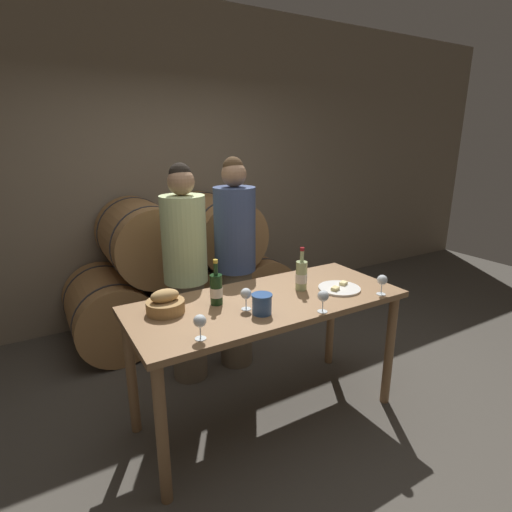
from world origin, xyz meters
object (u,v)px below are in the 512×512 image
at_px(wine_glass_center, 323,297).
at_px(wine_glass_far_left, 200,322).
at_px(person_left, 186,275).
at_px(wine_bottle_white, 301,275).
at_px(tasting_table, 268,315).
at_px(person_right, 235,264).
at_px(wine_glass_right, 382,281).
at_px(wine_bottle_red, 216,289).
at_px(wine_glass_left, 246,294).
at_px(blue_crock, 262,303).
at_px(cheese_plate, 339,288).
at_px(bread_basket, 165,304).

bearing_deg(wine_glass_center, wine_glass_far_left, 175.57).
bearing_deg(person_left, wine_bottle_white, -51.54).
xyz_separation_m(tasting_table, wine_glass_far_left, (-0.58, -0.27, 0.21)).
bearing_deg(person_right, wine_glass_right, -62.73).
height_order(wine_bottle_red, wine_glass_left, wine_bottle_red).
height_order(wine_glass_center, wine_glass_right, same).
relative_size(wine_bottle_red, blue_crock, 2.35).
relative_size(wine_bottle_white, cheese_plate, 1.04).
bearing_deg(wine_glass_right, wine_glass_left, 164.51).
height_order(tasting_table, cheese_plate, cheese_plate).
relative_size(wine_bottle_white, wine_glass_center, 2.20).
distance_m(person_right, wine_bottle_white, 0.72).
xyz_separation_m(blue_crock, wine_glass_left, (-0.05, 0.10, 0.03)).
relative_size(cheese_plate, wine_glass_center, 2.11).
bearing_deg(wine_bottle_white, wine_bottle_red, 173.54).
height_order(person_right, blue_crock, person_right).
distance_m(person_left, wine_bottle_white, 0.91).
distance_m(wine_glass_left, wine_glass_center, 0.46).
height_order(blue_crock, wine_glass_center, wine_glass_center).
xyz_separation_m(person_left, wine_glass_center, (0.45, -1.06, 0.10)).
xyz_separation_m(blue_crock, wine_glass_right, (0.84, -0.15, 0.03)).
bearing_deg(cheese_plate, person_left, 133.30).
height_order(person_right, bread_basket, person_right).
relative_size(wine_bottle_red, bread_basket, 1.28).
distance_m(tasting_table, bread_basket, 0.67).
xyz_separation_m(person_right, wine_bottle_white, (0.14, -0.71, 0.09)).
distance_m(person_left, blue_crock, 0.91).
relative_size(wine_glass_far_left, wine_glass_right, 1.00).
bearing_deg(wine_glass_far_left, person_left, 73.16).
xyz_separation_m(tasting_table, wine_bottle_white, (0.28, 0.03, 0.21)).
xyz_separation_m(person_left, person_right, (0.43, -0.00, 0.02)).
distance_m(bread_basket, wine_glass_right, 1.39).
height_order(wine_glass_far_left, wine_glass_right, same).
bearing_deg(cheese_plate, wine_glass_left, 177.13).
relative_size(tasting_table, wine_bottle_red, 6.15).
relative_size(person_left, wine_glass_center, 12.63).
distance_m(tasting_table, cheese_plate, 0.54).
xyz_separation_m(tasting_table, cheese_plate, (0.51, -0.10, 0.12)).
relative_size(tasting_table, blue_crock, 14.44).
distance_m(person_right, wine_glass_far_left, 1.25).
relative_size(bread_basket, wine_glass_right, 1.68).
relative_size(tasting_table, person_left, 1.04).
relative_size(person_right, wine_bottle_red, 6.01).
xyz_separation_m(wine_glass_far_left, wine_glass_right, (1.27, -0.04, 0.00)).
bearing_deg(bread_basket, person_left, 59.41).
xyz_separation_m(tasting_table, person_left, (-0.28, 0.73, 0.10)).
bearing_deg(person_right, bread_basket, -142.41).
height_order(blue_crock, wine_glass_left, wine_glass_left).
bearing_deg(bread_basket, wine_glass_right, -18.70).
height_order(person_left, wine_bottle_red, person_left).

